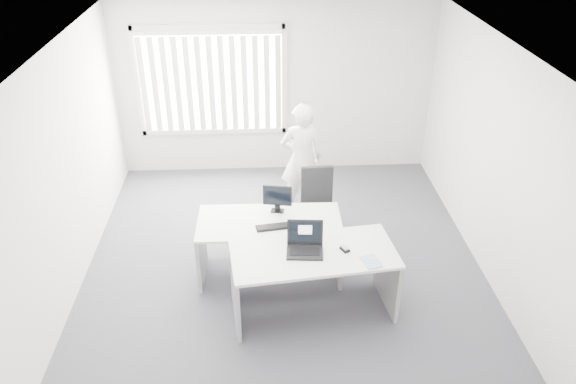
{
  "coord_description": "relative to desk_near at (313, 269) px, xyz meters",
  "views": [
    {
      "loc": [
        -0.26,
        -5.52,
        4.41
      ],
      "look_at": [
        0.04,
        0.15,
        1.15
      ],
      "focal_mm": 35.0,
      "sensor_mm": 36.0,
      "label": 1
    }
  ],
  "objects": [
    {
      "name": "ground",
      "position": [
        -0.28,
        0.6,
        -0.59
      ],
      "size": [
        6.0,
        6.0,
        0.0
      ],
      "primitive_type": "plane",
      "color": "#57575F",
      "rests_on": "ground"
    },
    {
      "name": "wall_back",
      "position": [
        -0.28,
        3.6,
        0.81
      ],
      "size": [
        5.0,
        0.02,
        2.8
      ],
      "primitive_type": "cube",
      "color": "silver",
      "rests_on": "ground"
    },
    {
      "name": "wall_left",
      "position": [
        -2.78,
        0.6,
        0.81
      ],
      "size": [
        0.02,
        6.0,
        2.8
      ],
      "primitive_type": "cube",
      "color": "silver",
      "rests_on": "ground"
    },
    {
      "name": "wall_right",
      "position": [
        2.22,
        0.6,
        0.81
      ],
      "size": [
        0.02,
        6.0,
        2.8
      ],
      "primitive_type": "cube",
      "color": "silver",
      "rests_on": "ground"
    },
    {
      "name": "ceiling",
      "position": [
        -0.28,
        0.6,
        2.21
      ],
      "size": [
        5.0,
        6.0,
        0.02
      ],
      "primitive_type": "cube",
      "color": "silver",
      "rests_on": "wall_back"
    },
    {
      "name": "window",
      "position": [
        -1.28,
        3.56,
        0.96
      ],
      "size": [
        2.32,
        0.06,
        1.76
      ],
      "primitive_type": "cube",
      "color": "silver",
      "rests_on": "wall_back"
    },
    {
      "name": "blinds",
      "position": [
        -1.28,
        3.5,
        0.93
      ],
      "size": [
        2.2,
        0.1,
        1.5
      ],
      "primitive_type": null,
      "color": "white",
      "rests_on": "wall_back"
    },
    {
      "name": "desk_near",
      "position": [
        0.0,
        0.0,
        0.0
      ],
      "size": [
        1.88,
        1.04,
        0.82
      ],
      "rotation": [
        0.0,
        0.0,
        0.12
      ],
      "color": "white",
      "rests_on": "ground"
    },
    {
      "name": "desk_far",
      "position": [
        -0.46,
        0.7,
        -0.02
      ],
      "size": [
        1.73,
        0.83,
        0.78
      ],
      "rotation": [
        0.0,
        0.0,
        -0.02
      ],
      "color": "white",
      "rests_on": "ground"
    },
    {
      "name": "office_chair",
      "position": [
        0.2,
        1.44,
        -0.27
      ],
      "size": [
        0.62,
        0.62,
        1.03
      ],
      "rotation": [
        0.0,
        0.0,
        0.05
      ],
      "color": "black",
      "rests_on": "ground"
    },
    {
      "name": "person",
      "position": [
        0.03,
        2.23,
        0.25
      ],
      "size": [
        0.64,
        0.45,
        1.67
      ],
      "primitive_type": "imported",
      "rotation": [
        0.0,
        0.0,
        3.23
      ],
      "color": "white",
      "rests_on": "ground"
    },
    {
      "name": "laptop",
      "position": [
        -0.1,
        -0.01,
        0.38
      ],
      "size": [
        0.42,
        0.38,
        0.3
      ],
      "primitive_type": null,
      "rotation": [
        0.0,
        0.0,
        -0.09
      ],
      "color": "black",
      "rests_on": "desk_near"
    },
    {
      "name": "paper_sheet",
      "position": [
        0.31,
        -0.02,
        0.23
      ],
      "size": [
        0.34,
        0.31,
        0.0
      ],
      "primitive_type": "cube",
      "rotation": [
        0.0,
        0.0,
        0.54
      ],
      "color": "silver",
      "rests_on": "desk_near"
    },
    {
      "name": "mouse",
      "position": [
        0.34,
        0.02,
        0.25
      ],
      "size": [
        0.11,
        0.13,
        0.05
      ],
      "primitive_type": null,
      "rotation": [
        0.0,
        0.0,
        0.46
      ],
      "color": "#A6A6A8",
      "rests_on": "paper_sheet"
    },
    {
      "name": "booklet",
      "position": [
        0.59,
        -0.21,
        0.23
      ],
      "size": [
        0.22,
        0.27,
        0.01
      ],
      "primitive_type": "cube",
      "rotation": [
        0.0,
        0.0,
        0.25
      ],
      "color": "white",
      "rests_on": "desk_near"
    },
    {
      "name": "keyboard",
      "position": [
        -0.42,
        0.56,
        0.2
      ],
      "size": [
        0.43,
        0.2,
        0.02
      ],
      "primitive_type": "cube",
      "rotation": [
        0.0,
        0.0,
        0.15
      ],
      "color": "black",
      "rests_on": "desk_far"
    },
    {
      "name": "monitor",
      "position": [
        -0.36,
        0.92,
        0.37
      ],
      "size": [
        0.37,
        0.17,
        0.35
      ],
      "primitive_type": null,
      "rotation": [
        0.0,
        0.0,
        -0.18
      ],
      "color": "black",
      "rests_on": "desk_far"
    }
  ]
}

